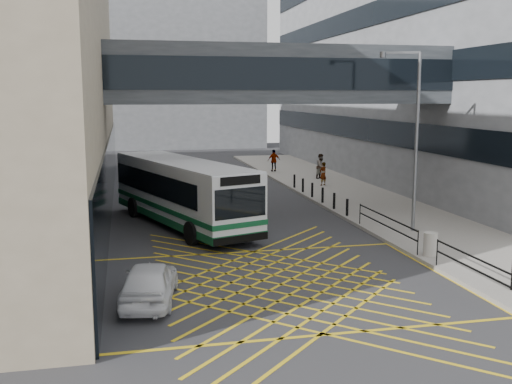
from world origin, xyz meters
TOP-DOWN VIEW (x-y plane):
  - ground at (0.00, 0.00)m, footprint 120.00×120.00m
  - building_right at (23.98, 24.00)m, footprint 24.09×44.00m
  - building_far at (-2.00, 60.00)m, footprint 28.00×16.00m
  - skybridge at (3.00, 12.00)m, footprint 20.00×4.10m
  - pavement at (9.00, 15.00)m, footprint 6.00×54.00m
  - box_junction at (0.00, 0.00)m, footprint 12.00×9.00m
  - bus at (-2.42, 10.27)m, footprint 6.32×11.86m
  - car_white at (-4.50, -0.84)m, footprint 2.43×4.49m
  - car_dark at (-1.05, 19.32)m, footprint 3.28×5.09m
  - car_silver at (2.38, 19.67)m, footprint 3.11×4.46m
  - street_lamp at (7.80, 6.06)m, footprint 1.83×0.85m
  - litter_bin at (6.57, 1.77)m, footprint 0.54×0.54m
  - kerb_railings at (6.15, 1.78)m, footprint 0.05×12.54m
  - bollards at (6.25, 15.00)m, footprint 0.14×10.14m
  - pedestrian_a at (8.48, 20.50)m, footprint 0.79×0.71m
  - pedestrian_b at (9.47, 23.89)m, footprint 1.04×0.99m
  - pedestrian_c at (7.02, 28.81)m, footprint 1.10×0.58m

SIDE VIEW (x-z plane):
  - ground at x=0.00m, z-range 0.00..0.00m
  - box_junction at x=0.00m, z-range 0.00..0.01m
  - pavement at x=9.00m, z-range 0.00..0.16m
  - bollards at x=6.25m, z-range 0.16..1.06m
  - litter_bin at x=6.57m, z-range 0.16..1.10m
  - car_silver at x=2.38m, z-range 0.00..1.28m
  - car_white at x=-4.50m, z-range 0.00..1.36m
  - car_dark at x=-1.05m, z-range 0.00..1.48m
  - kerb_railings at x=6.15m, z-range 0.38..1.38m
  - pedestrian_a at x=8.48m, z-range 0.16..1.79m
  - pedestrian_c at x=7.02m, z-range 0.16..1.98m
  - pedestrian_b at x=9.47m, z-range 0.16..2.03m
  - bus at x=-2.42m, z-range 0.12..3.38m
  - street_lamp at x=7.80m, z-range 0.73..8.96m
  - skybridge at x=3.00m, z-range 6.00..9.00m
  - building_far at x=-2.00m, z-range 0.00..18.00m
  - building_right at x=23.98m, z-range 0.00..20.00m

